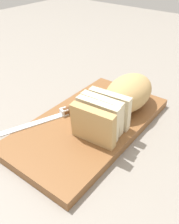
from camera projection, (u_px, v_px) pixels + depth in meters
name	position (u px, v px, depth m)	size (l,w,h in m)	color
ground_plane	(90.00, 128.00, 0.71)	(3.00, 3.00, 0.00)	gray
cutting_board	(90.00, 124.00, 0.70)	(0.48, 0.26, 0.02)	brown
bread_loaf	(121.00, 99.00, 0.70)	(0.31, 0.14, 0.10)	tan
bread_knife	(58.00, 114.00, 0.71)	(0.28, 0.12, 0.02)	silver
crumb_near_knife	(82.00, 121.00, 0.69)	(0.00, 0.00, 0.00)	tan
crumb_near_loaf	(85.00, 122.00, 0.69)	(0.01, 0.01, 0.01)	tan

